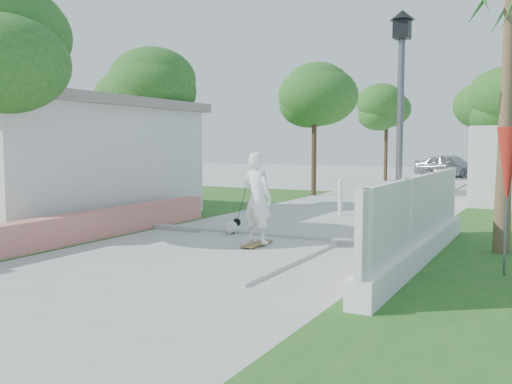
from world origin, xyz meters
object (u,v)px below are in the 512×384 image
Objects in this scene: patio_umbrella at (508,167)px; dog at (231,227)px; street_lamp at (400,123)px; parked_car at (451,166)px; skateboarder at (246,203)px; bollard at (340,197)px.

patio_umbrella reaches higher than dog.
street_lamp is at bearing 152.24° from patio_umbrella.
patio_umbrella is 26.56m from parked_car.
street_lamp reaches higher than patio_umbrella.
skateboarder is at bearing 172.04° from patio_umbrella.
patio_umbrella is 5.97m from dog.
patio_umbrella is 1.22× the size of skateboarder.
parked_car reaches higher than dog.
patio_umbrella is (1.90, -1.00, -0.74)m from street_lamp.
patio_umbrella is (4.60, -5.50, 1.10)m from bollard.
dog is at bearing -31.77° from skateboarder.
street_lamp is 1.93× the size of patio_umbrella.
patio_umbrella is at bearing -153.15° from parked_car.
street_lamp is 7.56× the size of dog.
skateboarder is (-3.05, -0.31, -1.59)m from street_lamp.
skateboarder is (-4.95, 0.69, -0.85)m from patio_umbrella.
parked_car is at bearing 100.64° from dog.
street_lamp is at bearing -164.77° from skateboarder.
bollard is 1.86× the size of dog.
street_lamp is 2.36× the size of skateboarder.
parked_car is at bearing 100.63° from patio_umbrella.
skateboarder reaches higher than parked_car.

